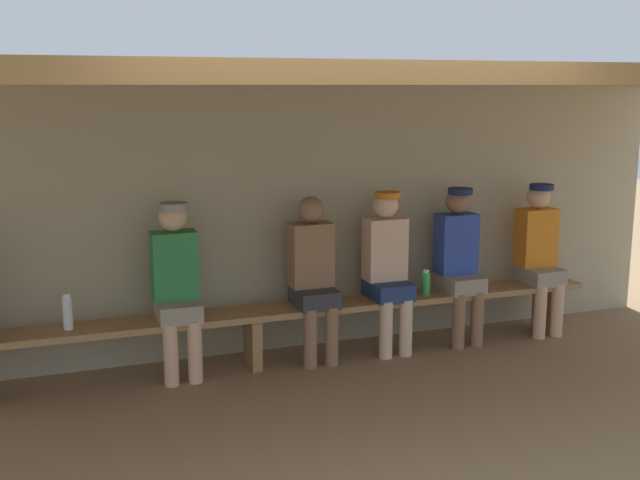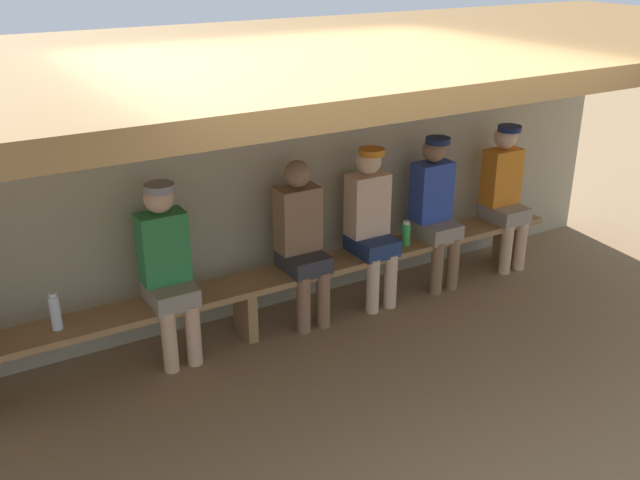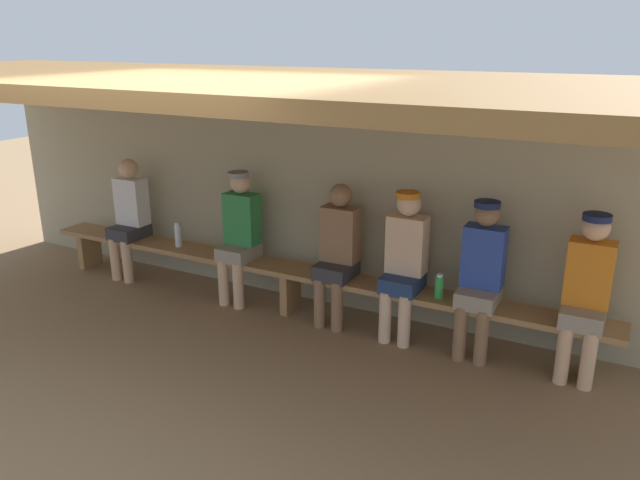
{
  "view_description": "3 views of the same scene",
  "coord_description": "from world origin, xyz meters",
  "px_view_note": "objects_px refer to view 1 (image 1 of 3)",
  "views": [
    {
      "loc": [
        -1.51,
        -4.16,
        2.2
      ],
      "look_at": [
        0.41,
        1.13,
        1.08
      ],
      "focal_mm": 43.62,
      "sensor_mm": 36.0,
      "label": 1
    },
    {
      "loc": [
        -2.02,
        -3.0,
        2.89
      ],
      "look_at": [
        0.48,
        1.22,
        0.83
      ],
      "focal_mm": 40.47,
      "sensor_mm": 36.0,
      "label": 2
    },
    {
      "loc": [
        2.89,
        -3.33,
        2.61
      ],
      "look_at": [
        0.48,
        1.26,
        0.9
      ],
      "focal_mm": 34.9,
      "sensor_mm": 36.0,
      "label": 3
    }
  ],
  "objects_px": {
    "water_bottle_blue": "(68,312)",
    "player_with_sunglasses": "(388,264)",
    "player_in_white": "(313,272)",
    "water_bottle_green": "(426,283)",
    "player_middle": "(539,251)",
    "player_shirtless_tan": "(459,258)",
    "bench": "(253,320)",
    "player_in_blue": "(176,282)"
  },
  "relations": [
    {
      "from": "water_bottle_green",
      "to": "player_with_sunglasses",
      "type": "bearing_deg",
      "value": 173.23
    },
    {
      "from": "bench",
      "to": "player_in_white",
      "type": "xyz_separation_m",
      "value": [
        0.51,
        0.0,
        0.34
      ]
    },
    {
      "from": "bench",
      "to": "player_with_sunglasses",
      "type": "distance_m",
      "value": 1.22
    },
    {
      "from": "player_shirtless_tan",
      "to": "player_in_white",
      "type": "relative_size",
      "value": 1.01
    },
    {
      "from": "player_shirtless_tan",
      "to": "player_in_blue",
      "type": "distance_m",
      "value": 2.43
    },
    {
      "from": "bench",
      "to": "water_bottle_blue",
      "type": "relative_size",
      "value": 22.4
    },
    {
      "from": "bench",
      "to": "player_shirtless_tan",
      "type": "distance_m",
      "value": 1.87
    },
    {
      "from": "player_shirtless_tan",
      "to": "player_in_white",
      "type": "distance_m",
      "value": 1.33
    },
    {
      "from": "player_in_white",
      "to": "player_in_blue",
      "type": "height_order",
      "value": "player_in_blue"
    },
    {
      "from": "bench",
      "to": "water_bottle_blue",
      "type": "xyz_separation_m",
      "value": [
        -1.38,
        -0.0,
        0.2
      ]
    },
    {
      "from": "player_middle",
      "to": "player_in_white",
      "type": "xyz_separation_m",
      "value": [
        -2.15,
        -0.0,
        -0.02
      ]
    },
    {
      "from": "player_in_white",
      "to": "player_in_blue",
      "type": "distance_m",
      "value": 1.1
    },
    {
      "from": "player_in_blue",
      "to": "water_bottle_green",
      "type": "relative_size",
      "value": 6.23
    },
    {
      "from": "bench",
      "to": "water_bottle_green",
      "type": "bearing_deg",
      "value": -1.4
    },
    {
      "from": "bench",
      "to": "player_middle",
      "type": "height_order",
      "value": "player_middle"
    },
    {
      "from": "player_shirtless_tan",
      "to": "player_middle",
      "type": "height_order",
      "value": "same"
    },
    {
      "from": "player_in_blue",
      "to": "water_bottle_blue",
      "type": "xyz_separation_m",
      "value": [
        -0.79,
        -0.01,
        -0.16
      ]
    },
    {
      "from": "player_in_white",
      "to": "player_in_blue",
      "type": "bearing_deg",
      "value": 179.97
    },
    {
      "from": "player_shirtless_tan",
      "to": "player_in_blue",
      "type": "bearing_deg",
      "value": 180.0
    },
    {
      "from": "player_with_sunglasses",
      "to": "water_bottle_green",
      "type": "relative_size",
      "value": 6.23
    },
    {
      "from": "player_in_white",
      "to": "player_with_sunglasses",
      "type": "bearing_deg",
      "value": 0.04
    },
    {
      "from": "player_with_sunglasses",
      "to": "player_in_blue",
      "type": "relative_size",
      "value": 1.0
    },
    {
      "from": "water_bottle_blue",
      "to": "player_shirtless_tan",
      "type": "bearing_deg",
      "value": 0.11
    },
    {
      "from": "player_shirtless_tan",
      "to": "water_bottle_blue",
      "type": "height_order",
      "value": "player_shirtless_tan"
    },
    {
      "from": "player_shirtless_tan",
      "to": "water_bottle_green",
      "type": "xyz_separation_m",
      "value": [
        -0.33,
        -0.04,
        -0.18
      ]
    },
    {
      "from": "player_with_sunglasses",
      "to": "water_bottle_blue",
      "type": "xyz_separation_m",
      "value": [
        -2.54,
        -0.01,
        -0.16
      ]
    },
    {
      "from": "bench",
      "to": "player_in_white",
      "type": "distance_m",
      "value": 0.61
    },
    {
      "from": "player_middle",
      "to": "player_with_sunglasses",
      "type": "bearing_deg",
      "value": 180.0
    },
    {
      "from": "player_in_blue",
      "to": "water_bottle_green",
      "type": "xyz_separation_m",
      "value": [
        2.09,
        -0.04,
        -0.18
      ]
    },
    {
      "from": "player_middle",
      "to": "player_in_white",
      "type": "distance_m",
      "value": 2.15
    },
    {
      "from": "bench",
      "to": "player_middle",
      "type": "distance_m",
      "value": 2.68
    },
    {
      "from": "player_with_sunglasses",
      "to": "player_shirtless_tan",
      "type": "bearing_deg",
      "value": 0.0
    },
    {
      "from": "player_shirtless_tan",
      "to": "player_middle",
      "type": "xyz_separation_m",
      "value": [
        0.82,
        0.0,
        0.0
      ]
    },
    {
      "from": "water_bottle_green",
      "to": "water_bottle_blue",
      "type": "xyz_separation_m",
      "value": [
        -2.88,
        0.03,
        0.03
      ]
    },
    {
      "from": "player_with_sunglasses",
      "to": "player_in_blue",
      "type": "distance_m",
      "value": 1.75
    },
    {
      "from": "player_in_blue",
      "to": "water_bottle_green",
      "type": "height_order",
      "value": "player_in_blue"
    },
    {
      "from": "player_in_blue",
      "to": "water_bottle_green",
      "type": "bearing_deg",
      "value": -1.1
    },
    {
      "from": "player_in_white",
      "to": "water_bottle_blue",
      "type": "height_order",
      "value": "player_in_white"
    },
    {
      "from": "player_in_white",
      "to": "water_bottle_green",
      "type": "distance_m",
      "value": 1.01
    },
    {
      "from": "player_shirtless_tan",
      "to": "water_bottle_green",
      "type": "relative_size",
      "value": 6.23
    },
    {
      "from": "water_bottle_blue",
      "to": "player_with_sunglasses",
      "type": "bearing_deg",
      "value": 0.14
    },
    {
      "from": "player_middle",
      "to": "water_bottle_green",
      "type": "relative_size",
      "value": 6.23
    }
  ]
}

